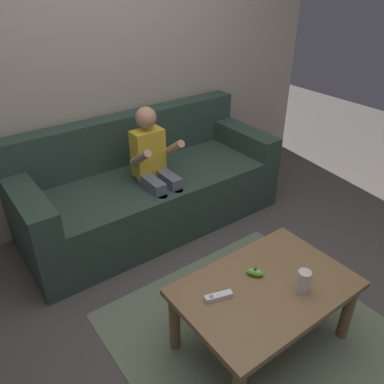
# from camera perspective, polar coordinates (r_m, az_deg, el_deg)

# --- Properties ---
(ground_plane) EXTENTS (8.40, 8.40, 0.00)m
(ground_plane) POSITION_cam_1_polar(r_m,az_deg,el_deg) (2.42, 8.33, -18.91)
(ground_plane) COLOR #4C4742
(wall_back) EXTENTS (4.20, 0.05, 2.50)m
(wall_back) POSITION_cam_1_polar(r_m,az_deg,el_deg) (3.05, -13.39, 18.86)
(wall_back) COLOR #B2A38E
(wall_back) RESTS_ON ground
(couch) EXTENTS (2.00, 0.80, 0.82)m
(couch) POSITION_cam_1_polar(r_m,az_deg,el_deg) (3.09, -6.37, 0.57)
(couch) COLOR #2D4238
(couch) RESTS_ON ground
(person_seated_on_couch) EXTENTS (0.32, 0.39, 0.98)m
(person_seated_on_couch) POSITION_cam_1_polar(r_m,az_deg,el_deg) (2.81, -5.43, 3.74)
(person_seated_on_couch) COLOR slate
(person_seated_on_couch) RESTS_ON ground
(coffee_table) EXTENTS (0.90, 0.60, 0.41)m
(coffee_table) POSITION_cam_1_polar(r_m,az_deg,el_deg) (2.11, 10.66, -14.61)
(coffee_table) COLOR brown
(coffee_table) RESTS_ON ground
(area_rug) EXTENTS (1.43, 1.49, 0.01)m
(area_rug) POSITION_cam_1_polar(r_m,az_deg,el_deg) (2.36, 9.82, -20.56)
(area_rug) COLOR #6B7A5B
(area_rug) RESTS_ON ground
(game_remote_white_near_edge) EXTENTS (0.14, 0.08, 0.03)m
(game_remote_white_near_edge) POSITION_cam_1_polar(r_m,az_deg,el_deg) (1.97, 3.89, -15.00)
(game_remote_white_near_edge) COLOR white
(game_remote_white_near_edge) RESTS_ON coffee_table
(nunchuk_lime) EXTENTS (0.09, 0.10, 0.05)m
(nunchuk_lime) POSITION_cam_1_polar(r_m,az_deg,el_deg) (2.10, 9.22, -11.54)
(nunchuk_lime) COLOR #72C638
(nunchuk_lime) RESTS_ON coffee_table
(soda_can) EXTENTS (0.07, 0.07, 0.12)m
(soda_can) POSITION_cam_1_polar(r_m,az_deg,el_deg) (2.04, 16.00, -12.48)
(soda_can) COLOR silver
(soda_can) RESTS_ON coffee_table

